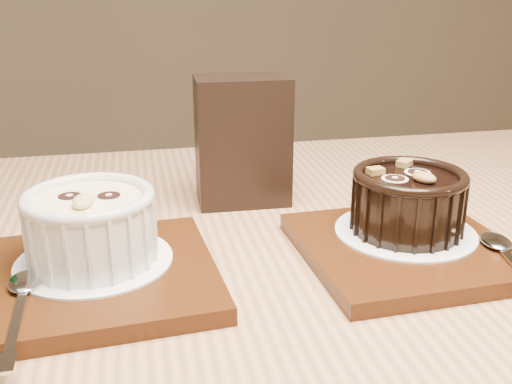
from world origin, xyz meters
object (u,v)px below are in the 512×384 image
(ramekin_dark, at_px, (408,199))
(tray_left, at_px, (104,277))
(table, at_px, (278,357))
(condiment_stand, at_px, (243,141))
(tray_right, at_px, (404,249))
(ramekin_white, at_px, (91,223))

(ramekin_dark, bearing_deg, tray_left, 159.32)
(table, relative_size, condiment_stand, 8.73)
(table, relative_size, ramekin_dark, 11.83)
(tray_left, height_order, tray_right, same)
(table, xyz_separation_m, ramekin_dark, (0.13, 0.02, 0.14))
(table, distance_m, condiment_stand, 0.23)
(ramekin_white, bearing_deg, condiment_stand, 54.24)
(table, bearing_deg, condiment_stand, 88.46)
(table, height_order, tray_left, tray_left)
(table, distance_m, ramekin_dark, 0.19)
(ramekin_white, bearing_deg, tray_right, 6.49)
(tray_left, height_order, ramekin_white, ramekin_white)
(condiment_stand, bearing_deg, tray_left, -133.03)
(table, height_order, ramekin_dark, ramekin_dark)
(table, height_order, tray_right, tray_right)
(tray_left, bearing_deg, ramekin_white, 115.56)
(ramekin_white, bearing_deg, tray_left, -53.07)
(table, relative_size, tray_left, 6.79)
(ramekin_white, bearing_deg, table, 3.75)
(tray_right, bearing_deg, table, 178.78)
(table, distance_m, tray_left, 0.18)
(tray_right, relative_size, condiment_stand, 1.29)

